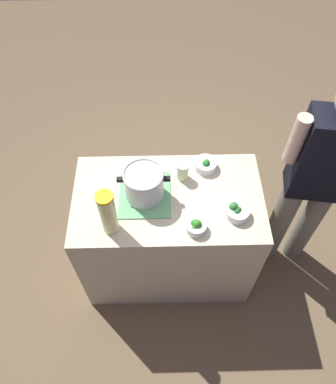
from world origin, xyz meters
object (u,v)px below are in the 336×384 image
object	(u,v)px
cooking_pot	(144,184)
person_cook	(315,183)
mason_jar	(183,171)
lemonade_pitcher	(108,213)
broccoli_bowl_center	(206,165)
broccoli_bowl_back	(196,226)
broccoli_bowl_front	(237,211)

from	to	relation	value
cooking_pot	person_cook	world-z (taller)	person_cook
mason_jar	cooking_pot	bearing A→B (deg)	-150.21
lemonade_pitcher	person_cook	distance (m)	1.23
cooking_pot	person_cook	size ratio (longest dim) A/B	0.18
broccoli_bowl_center	person_cook	distance (m)	0.65
cooking_pot	person_cook	bearing A→B (deg)	3.48
cooking_pot	broccoli_bowl_back	xyz separation A→B (m)	(0.28, -0.23, -0.07)
broccoli_bowl_front	broccoli_bowl_back	distance (m)	0.25
mason_jar	person_cook	size ratio (longest dim) A/B	0.07
broccoli_bowl_center	broccoli_bowl_back	xyz separation A→B (m)	(-0.09, -0.43, 0.00)
broccoli_bowl_back	cooking_pot	bearing A→B (deg)	140.22
lemonade_pitcher	cooking_pot	bearing A→B (deg)	49.98
mason_jar	broccoli_bowl_back	bearing A→B (deg)	-81.18
mason_jar	broccoli_bowl_front	distance (m)	0.40
broccoli_bowl_back	person_cook	xyz separation A→B (m)	(0.73, 0.29, -0.02)
broccoli_bowl_front	broccoli_bowl_center	size ratio (longest dim) A/B	0.98
lemonade_pitcher	broccoli_bowl_center	xyz separation A→B (m)	(0.55, 0.41, -0.12)
broccoli_bowl_center	person_cook	size ratio (longest dim) A/B	0.08
lemonade_pitcher	person_cook	xyz separation A→B (m)	(1.19, 0.28, -0.14)
mason_jar	broccoli_bowl_center	world-z (taller)	mason_jar
broccoli_bowl_front	broccoli_bowl_back	xyz separation A→B (m)	(-0.23, -0.09, -0.00)
lemonade_pitcher	broccoli_bowl_front	xyz separation A→B (m)	(0.69, 0.07, -0.12)
mason_jar	broccoli_bowl_back	world-z (taller)	mason_jar
cooking_pot	mason_jar	world-z (taller)	cooking_pot
cooking_pot	broccoli_bowl_back	size ratio (longest dim) A/B	2.55
lemonade_pitcher	broccoli_bowl_back	world-z (taller)	lemonade_pitcher
broccoli_bowl_center	broccoli_bowl_front	bearing A→B (deg)	-67.07
mason_jar	broccoli_bowl_center	bearing A→B (deg)	26.39
lemonade_pitcher	broccoli_bowl_back	distance (m)	0.48
lemonade_pitcher	broccoli_bowl_center	bearing A→B (deg)	37.09
lemonade_pitcher	broccoli_bowl_front	bearing A→B (deg)	5.76
cooking_pot	lemonade_pitcher	xyz separation A→B (m)	(-0.18, -0.21, 0.04)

